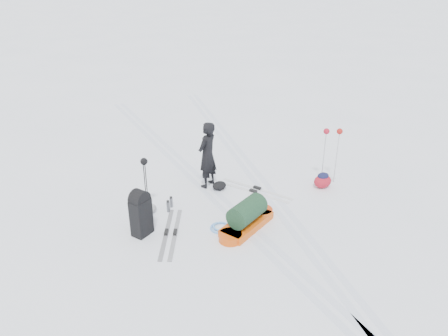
{
  "coord_description": "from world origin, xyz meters",
  "views": [
    {
      "loc": [
        -3.53,
        -7.48,
        5.1
      ],
      "look_at": [
        -0.03,
        0.35,
        0.95
      ],
      "focal_mm": 35.0,
      "sensor_mm": 36.0,
      "label": 1
    }
  ],
  "objects_px": {
    "pulk_sled": "(247,217)",
    "ski_poles_black": "(144,168)",
    "skier": "(207,155)",
    "expedition_rucksack": "(142,212)"
  },
  "relations": [
    {
      "from": "pulk_sled",
      "to": "ski_poles_black",
      "type": "xyz_separation_m",
      "value": [
        -1.7,
        1.52,
        0.81
      ]
    },
    {
      "from": "skier",
      "to": "ski_poles_black",
      "type": "height_order",
      "value": "skier"
    },
    {
      "from": "pulk_sled",
      "to": "expedition_rucksack",
      "type": "height_order",
      "value": "expedition_rucksack"
    },
    {
      "from": "ski_poles_black",
      "to": "pulk_sled",
      "type": "bearing_deg",
      "value": -18.69
    },
    {
      "from": "pulk_sled",
      "to": "ski_poles_black",
      "type": "distance_m",
      "value": 2.42
    },
    {
      "from": "expedition_rucksack",
      "to": "ski_poles_black",
      "type": "xyz_separation_m",
      "value": [
        0.31,
        0.79,
        0.58
      ]
    },
    {
      "from": "skier",
      "to": "expedition_rucksack",
      "type": "bearing_deg",
      "value": -0.57
    },
    {
      "from": "pulk_sled",
      "to": "expedition_rucksack",
      "type": "bearing_deg",
      "value": 130.85
    },
    {
      "from": "ski_poles_black",
      "to": "expedition_rucksack",
      "type": "bearing_deg",
      "value": -88.42
    },
    {
      "from": "expedition_rucksack",
      "to": "ski_poles_black",
      "type": "distance_m",
      "value": 1.03
    }
  ]
}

